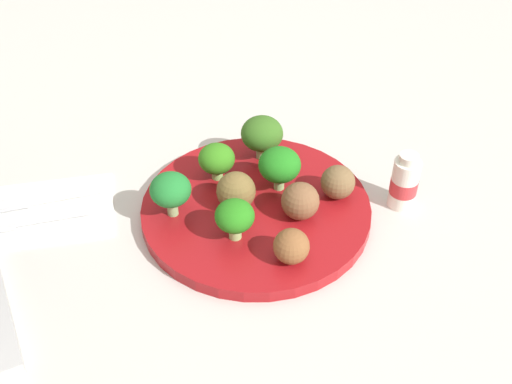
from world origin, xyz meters
TOP-DOWN VIEW (x-y plane):
  - ground_plane at (0.00, 0.00)m, footprint 4.00×4.00m
  - plate at (0.00, 0.00)m, footprint 0.28×0.28m
  - broccoli_floret_mid_left at (0.04, -0.06)m, footprint 0.05×0.05m
  - broccoli_floret_front_right at (0.03, 0.05)m, footprint 0.05×0.05m
  - broccoli_floret_front_left at (-0.03, -0.03)m, footprint 0.05×0.05m
  - broccoli_floret_back_right at (0.10, 0.01)m, footprint 0.05×0.05m
  - broccoli_floret_mid_right at (-0.02, -0.09)m, footprint 0.06×0.06m
  - meatball_front_left at (-0.10, -0.01)m, footprint 0.04×0.04m
  - meatball_front_right at (-0.03, 0.09)m, footprint 0.04×0.04m
  - meatball_back_left at (-0.05, 0.02)m, footprint 0.05×0.05m
  - meatball_back_right at (0.02, -0.00)m, footprint 0.05×0.05m
  - napkin at (0.26, -0.03)m, footprint 0.18×0.13m
  - fork at (0.27, -0.01)m, footprint 0.12×0.03m
  - knife at (0.27, -0.05)m, footprint 0.15×0.04m
  - yogurt_bottle at (-0.18, -0.00)m, footprint 0.03×0.03m

SIDE VIEW (x-z plane):
  - ground_plane at x=0.00m, z-range 0.00..0.00m
  - napkin at x=0.26m, z-range 0.00..0.01m
  - knife at x=0.27m, z-range 0.00..0.01m
  - fork at x=0.27m, z-range 0.00..0.01m
  - plate at x=0.00m, z-range 0.00..0.02m
  - yogurt_bottle at x=-0.18m, z-range 0.00..0.07m
  - meatball_front_right at x=-0.03m, z-range 0.02..0.06m
  - meatball_front_left at x=-0.10m, z-range 0.02..0.06m
  - meatball_back_left at x=-0.05m, z-range 0.02..0.06m
  - meatball_back_right at x=0.02m, z-range 0.02..0.06m
  - broccoli_floret_mid_left at x=0.04m, z-range 0.02..0.07m
  - broccoli_floret_front_right at x=0.03m, z-range 0.02..0.07m
  - broccoli_floret_front_left at x=-0.03m, z-range 0.02..0.08m
  - broccoli_floret_back_right at x=0.10m, z-range 0.02..0.08m
  - broccoli_floret_mid_right at x=-0.02m, z-range 0.02..0.08m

